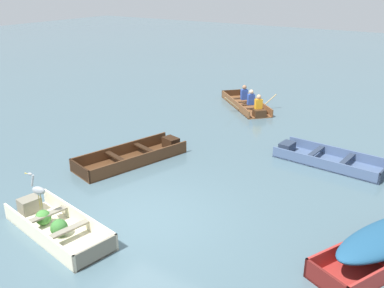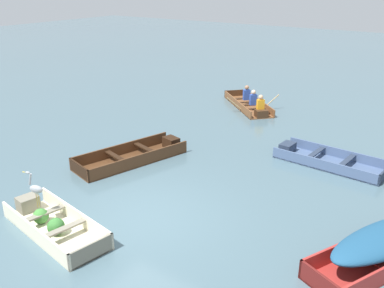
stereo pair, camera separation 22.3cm
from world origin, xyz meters
name	(u,v)px [view 1 (the left image)]	position (x,y,z in m)	size (l,w,h in m)	color
ground_plane	(142,219)	(0.00, 0.00, 0.00)	(80.00, 80.00, 0.00)	#47606B
dinghy_cream_foreground	(54,225)	(-1.25, -1.43, 0.15)	(2.99, 1.49, 0.41)	beige
skiff_slate_blue_near_moored	(325,159)	(2.48, 5.51, 0.11)	(3.23, 1.42, 0.33)	#475B7F
skiff_dark_varnish_mid_moored	(135,156)	(-2.34, 2.51, 0.13)	(1.97, 3.57, 0.38)	#4C2D19
rowboat_wooden_brown_with_crew	(247,104)	(-2.00, 9.30, 0.20)	(3.22, 3.07, 0.89)	brown
heron_on_dinghy	(38,189)	(-1.70, -1.39, 0.88)	(0.46, 0.22, 0.84)	olive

